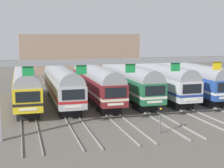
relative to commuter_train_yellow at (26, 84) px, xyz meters
The scene contains 11 objects.
ground_plane 11.26m from the commuter_train_yellow, ahead, with size 160.00×160.00×0.00m, color #5B564F.
track_bed 20.38m from the commuter_train_yellow, 57.25° to the left, with size 23.37×70.00×0.15m.
commuter_train_yellow is the anchor object (origin of this frame).
commuter_train_stainless 4.37m from the commuter_train_yellow, ahead, with size 2.88×18.06×5.05m.
commuter_train_maroon 8.75m from the commuter_train_yellow, ahead, with size 2.88×18.06×5.05m.
commuter_train_green 13.12m from the commuter_train_yellow, ahead, with size 2.88×18.06×4.77m.
commuter_train_silver 17.49m from the commuter_train_yellow, ahead, with size 2.88×18.06×4.77m.
commuter_train_blue 21.87m from the commuter_train_yellow, ahead, with size 2.88×18.06×4.77m.
catenary_gantry 17.58m from the commuter_train_yellow, 50.99° to the right, with size 27.11×0.44×6.97m.
yard_signal_mast 18.74m from the commuter_train_yellow, 54.26° to the right, with size 0.28×0.35×2.57m.
maintenance_building 38.40m from the commuter_train_yellow, 70.21° to the left, with size 27.03×10.00×8.84m, color gray.
Camera 1 is at (-11.60, -40.56, 8.45)m, focal length 52.35 mm.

